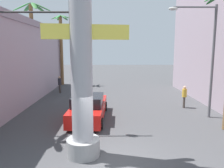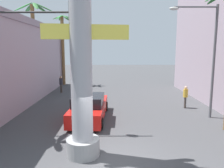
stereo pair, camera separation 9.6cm
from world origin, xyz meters
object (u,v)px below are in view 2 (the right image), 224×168
car_lead (89,108)px  pedestrian_mid_right (185,95)px  street_lamp (206,50)px  traffic_light_mast (20,48)px  palm_tree_mid_left (34,39)px  palm_tree_far_left (62,44)px  neon_sign_pole (80,41)px  pedestrian_far_left (61,83)px

car_lead → pedestrian_mid_right: (6.85, 2.62, 0.25)m
street_lamp → traffic_light_mast: street_lamp is taller
palm_tree_mid_left → car_lead: bearing=-47.2°
car_lead → palm_tree_far_left: palm_tree_far_left is taller
palm_tree_mid_left → pedestrian_mid_right: palm_tree_mid_left is taller
neon_sign_pole → pedestrian_far_left: (-3.94, 13.23, -3.64)m
street_lamp → car_lead: 8.02m
car_lead → pedestrian_mid_right: bearing=20.9°
street_lamp → pedestrian_far_left: bearing=143.0°
neon_sign_pole → street_lamp: 8.59m
street_lamp → palm_tree_far_left: (-11.69, 13.25, 0.67)m
pedestrian_mid_right → traffic_light_mast: bearing=-155.4°
palm_tree_far_left → pedestrian_far_left: (0.80, -5.06, -3.96)m
traffic_light_mast → pedestrian_far_left: size_ratio=3.72×
street_lamp → pedestrian_mid_right: street_lamp is taller
neon_sign_pole → car_lead: neon_sign_pole is taller
pedestrian_far_left → palm_tree_mid_left: bearing=-115.5°
street_lamp → palm_tree_mid_left: size_ratio=0.85×
palm_tree_mid_left → traffic_light_mast: bearing=-75.8°
palm_tree_far_left → pedestrian_far_left: 6.47m
neon_sign_pole → traffic_light_mast: 4.44m
neon_sign_pole → pedestrian_mid_right: bearing=48.1°
car_lead → pedestrian_mid_right: pedestrian_mid_right is taller
car_lead → pedestrian_far_left: 9.26m
car_lead → pedestrian_far_left: bearing=113.6°
pedestrian_mid_right → palm_tree_far_left: bearing=136.1°
palm_tree_mid_left → pedestrian_far_left: 5.29m
neon_sign_pole → palm_tree_far_left: size_ratio=1.21×
neon_sign_pole → traffic_light_mast: neon_sign_pole is taller
neon_sign_pole → palm_tree_mid_left: 11.60m
street_lamp → traffic_light_mast: (-10.40, -2.27, 0.10)m
traffic_light_mast → palm_tree_mid_left: bearing=104.2°
street_lamp → car_lead: size_ratio=1.32×
palm_tree_far_left → pedestrian_mid_right: bearing=-43.9°
traffic_light_mast → palm_tree_far_left: 15.59m
street_lamp → car_lead: bearing=-177.7°
traffic_light_mast → pedestrian_mid_right: bearing=24.6°
traffic_light_mast → pedestrian_mid_right: size_ratio=3.80×
car_lead → pedestrian_far_left: size_ratio=3.15×
pedestrian_far_left → palm_tree_far_left: bearing=99.0°
palm_tree_mid_left → pedestrian_mid_right: 13.00m
traffic_light_mast → car_lead: 5.26m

